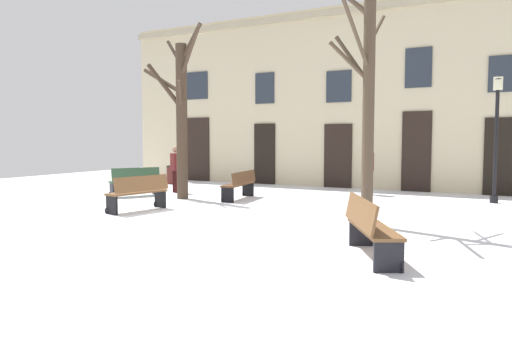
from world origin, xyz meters
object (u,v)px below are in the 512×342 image
object	(u,v)px
bench_by_litter_bin	(138,193)
person_by_shop_door	(369,168)
streetlamp	(497,125)
tree_near_facade	(367,93)
tree_right_of_center	(180,113)
bench_facing_shops	(135,181)
bench_back_to_back_left	(240,184)
bench_back_to_back_right	(370,227)
person_crossing_plaza	(175,167)
litter_bin	(172,175)

from	to	relation	value
bench_by_litter_bin	person_by_shop_door	world-z (taller)	person_by_shop_door
streetlamp	bench_by_litter_bin	world-z (taller)	streetlamp
tree_near_facade	tree_right_of_center	xyz separation A→B (m)	(-6.06, 1.80, -0.16)
tree_near_facade	bench_facing_shops	xyz separation A→B (m)	(-7.76, 1.64, -2.29)
bench_back_to_back_left	bench_back_to_back_right	bearing A→B (deg)	38.13
bench_facing_shops	bench_back_to_back_left	distance (m)	3.47
streetlamp	person_crossing_plaza	size ratio (longest dim) A/B	2.30
tree_near_facade	streetlamp	size ratio (longest dim) A/B	1.41
tree_right_of_center	person_crossing_plaza	bearing A→B (deg)	133.24
streetlamp	bench_by_litter_bin	bearing A→B (deg)	-144.16
tree_right_of_center	streetlamp	xyz separation A→B (m)	(8.48, 3.28, -0.38)
tree_near_facade	litter_bin	world-z (taller)	tree_near_facade
bench_by_litter_bin	person_crossing_plaza	size ratio (longest dim) A/B	1.07
bench_back_to_back_right	bench_facing_shops	xyz separation A→B (m)	(-8.47, 4.22, -0.00)
bench_by_litter_bin	bench_back_to_back_left	bearing A→B (deg)	171.98
litter_bin	bench_facing_shops	xyz separation A→B (m)	(1.38, -3.71, 0.10)
bench_by_litter_bin	bench_back_to_back_right	distance (m)	6.55
tree_right_of_center	bench_facing_shops	distance (m)	2.72
bench_by_litter_bin	bench_back_to_back_right	size ratio (longest dim) A/B	0.96
litter_bin	person_crossing_plaza	size ratio (longest dim) A/B	0.47
streetlamp	bench_back_to_back_right	world-z (taller)	streetlamp
tree_near_facade	bench_back_to_back_left	distance (m)	5.55
litter_bin	bench_back_to_back_left	distance (m)	5.54
tree_right_of_center	streetlamp	bearing A→B (deg)	21.13
tree_near_facade	bench_by_litter_bin	world-z (taller)	tree_near_facade
tree_near_facade	bench_by_litter_bin	xyz separation A→B (m)	(-5.55, -0.68, -2.29)
tree_near_facade	bench_back_to_back_left	xyz separation A→B (m)	(-4.39, 2.48, -2.30)
tree_near_facade	bench_back_to_back_left	size ratio (longest dim) A/B	2.82
bench_by_litter_bin	bench_facing_shops	bearing A→B (deg)	-124.31
tree_right_of_center	bench_by_litter_bin	size ratio (longest dim) A/B	3.11
bench_facing_shops	person_crossing_plaza	size ratio (longest dim) A/B	0.99
litter_bin	bench_by_litter_bin	bearing A→B (deg)	-59.25
litter_bin	person_by_shop_door	xyz separation A→B (m)	(7.91, 0.07, 0.51)
tree_near_facade	streetlamp	world-z (taller)	tree_near_facade
tree_near_facade	bench_facing_shops	size ratio (longest dim) A/B	3.28
bench_by_litter_bin	bench_back_to_back_left	xyz separation A→B (m)	(1.16, 3.16, -0.01)
bench_back_to_back_right	person_crossing_plaza	size ratio (longest dim) A/B	1.11
tree_near_facade	person_crossing_plaza	bearing A→B (deg)	157.40
person_by_shop_door	bench_back_to_back_right	bearing A→B (deg)	19.83
bench_back_to_back_left	tree_near_facade	bearing A→B (deg)	53.45
tree_right_of_center	bench_back_to_back_left	xyz separation A→B (m)	(1.67, 0.68, -2.14)
tree_right_of_center	litter_bin	distance (m)	5.19
tree_near_facade	litter_bin	distance (m)	10.85
litter_bin	bench_back_to_back_left	xyz separation A→B (m)	(4.74, -2.86, 0.08)
person_crossing_plaza	bench_facing_shops	bearing A→B (deg)	-83.25
tree_right_of_center	bench_back_to_back_right	size ratio (longest dim) A/B	2.99
bench_by_litter_bin	person_crossing_plaza	distance (m)	4.03
litter_bin	bench_back_to_back_left	bearing A→B (deg)	-31.14
tree_right_of_center	streetlamp	size ratio (longest dim) A/B	1.44
person_by_shop_door	bench_facing_shops	bearing A→B (deg)	-53.72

